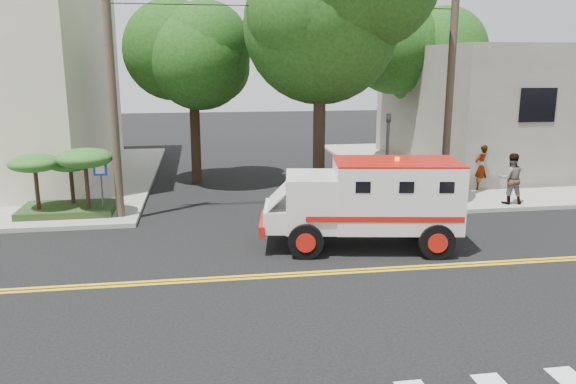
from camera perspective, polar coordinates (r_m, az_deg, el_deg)
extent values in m
plane|color=black|center=(14.72, 2.57, -8.29)|extent=(100.00, 100.00, 0.00)
cube|color=gray|center=(31.90, 21.94, 2.53)|extent=(17.00, 17.00, 0.15)
cube|color=slate|center=(32.76, 24.24, 8.02)|extent=(14.00, 12.00, 6.00)
cylinder|color=#382D23|center=(19.66, -17.44, 9.95)|extent=(0.28, 0.28, 9.00)
cylinder|color=#382D23|center=(21.64, 16.14, 10.26)|extent=(0.28, 0.28, 9.00)
cylinder|color=black|center=(20.47, 3.20, 7.81)|extent=(0.44, 0.44, 7.00)
sphere|color=#12370F|center=(20.46, 3.33, 17.62)|extent=(5.32, 5.32, 5.32)
cylinder|color=black|center=(25.57, -9.44, 7.10)|extent=(0.44, 0.44, 5.60)
sphere|color=#12370F|center=(25.44, -9.68, 13.39)|extent=(3.92, 3.92, 3.92)
sphere|color=#12370F|center=(24.90, -7.73, 14.43)|extent=(3.36, 3.36, 3.36)
cylinder|color=black|center=(31.61, 12.16, 8.40)|extent=(0.44, 0.44, 5.95)
sphere|color=#12370F|center=(31.53, 12.42, 13.79)|extent=(4.20, 4.20, 4.20)
sphere|color=#12370F|center=(31.32, 14.45, 14.52)|extent=(3.60, 3.60, 3.60)
cylinder|color=#3F3F42|center=(20.45, 9.99, 2.82)|extent=(0.12, 0.12, 3.60)
imported|color=#3F3F42|center=(20.26, 10.14, 6.58)|extent=(0.15, 0.18, 0.90)
cylinder|color=#3F3F42|center=(20.40, -18.37, 0.03)|extent=(0.06, 0.06, 2.00)
cube|color=#0C33A5|center=(20.19, -18.55, 2.21)|extent=(0.45, 0.03, 0.45)
cube|color=#1E3314|center=(21.40, -21.41, -1.64)|extent=(3.20, 2.00, 0.24)
cylinder|color=black|center=(21.14, -24.15, 0.40)|extent=(0.14, 0.14, 1.52)
ellipsoid|color=#204C17|center=(20.99, -24.36, 2.68)|extent=(1.73, 1.73, 0.60)
cylinder|color=black|center=(21.58, -21.10, 0.69)|extent=(0.14, 0.14, 1.36)
ellipsoid|color=#204C17|center=(21.44, -21.27, 2.69)|extent=(1.55, 1.55, 0.54)
cylinder|color=black|center=(20.54, -19.74, 0.67)|extent=(0.14, 0.14, 1.68)
ellipsoid|color=#204C17|center=(20.38, -19.94, 3.27)|extent=(1.91, 1.91, 0.66)
cube|color=silver|center=(16.61, 10.87, -0.29)|extent=(3.84, 2.63, 1.91)
cube|color=silver|center=(16.39, 2.38, -0.90)|extent=(1.76, 2.21, 1.55)
cube|color=black|center=(16.28, -0.10, 0.50)|extent=(0.30, 1.53, 0.64)
cube|color=silver|center=(16.50, -0.96, -2.43)|extent=(1.10, 1.93, 0.64)
cube|color=#A8130C|center=(16.57, -2.53, -3.18)|extent=(0.48, 1.96, 0.32)
cube|color=#A8130C|center=(16.42, 11.02, 3.05)|extent=(3.84, 2.63, 0.05)
cylinder|color=black|center=(15.65, 1.80, -5.03)|extent=(1.03, 0.45, 1.00)
cylinder|color=black|center=(17.60, 1.64, -2.98)|extent=(1.03, 0.45, 1.00)
cylinder|color=black|center=(16.16, 14.86, -4.89)|extent=(1.03, 0.45, 1.00)
cylinder|color=black|center=(18.05, 13.28, -2.92)|extent=(1.03, 0.45, 1.00)
imported|color=gray|center=(24.77, 19.00, 2.41)|extent=(0.82, 0.71, 1.89)
imported|color=gray|center=(22.62, 21.69, 1.28)|extent=(1.05, 0.88, 1.92)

